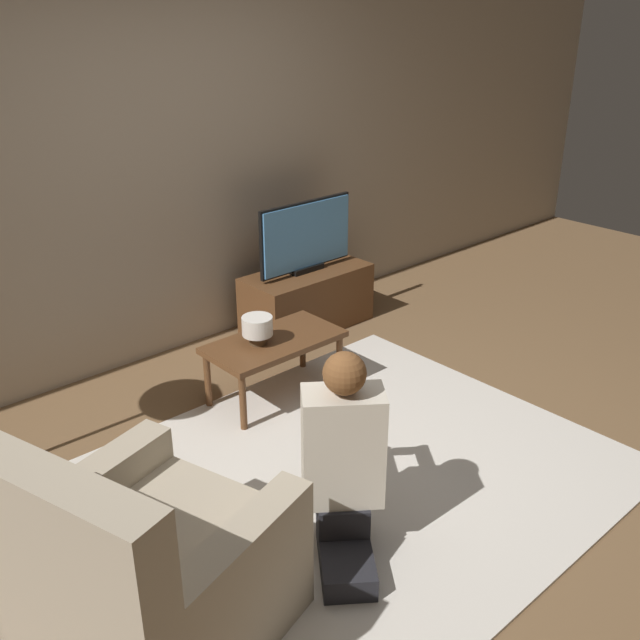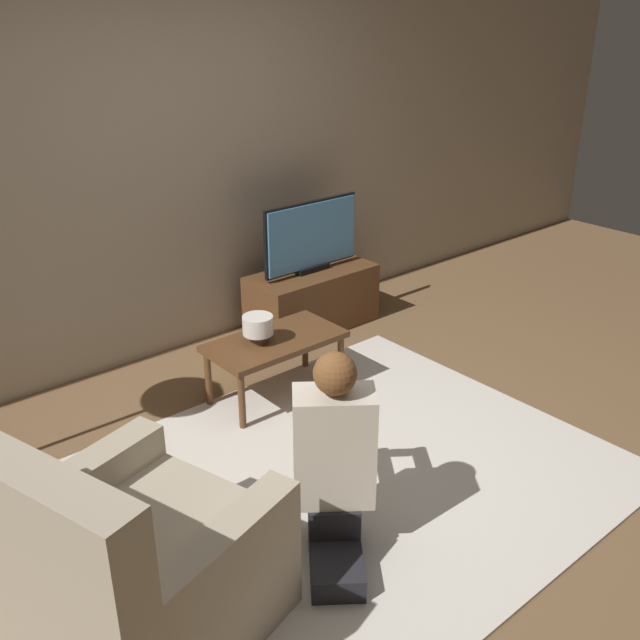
{
  "view_description": "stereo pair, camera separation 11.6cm",
  "coord_description": "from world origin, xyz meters",
  "px_view_note": "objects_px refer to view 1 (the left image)",
  "views": [
    {
      "loc": [
        -2.21,
        -2.11,
        2.22
      ],
      "look_at": [
        0.25,
        0.61,
        0.58
      ],
      "focal_mm": 40.0,
      "sensor_mm": 36.0,
      "label": 1
    },
    {
      "loc": [
        -2.13,
        -2.18,
        2.22
      ],
      "look_at": [
        0.25,
        0.61,
        0.58
      ],
      "focal_mm": 40.0,
      "sensor_mm": 36.0,
      "label": 2
    }
  ],
  "objects_px": {
    "tv": "(306,236)",
    "coffee_table": "(274,346)",
    "person_kneeling": "(343,457)",
    "table_lamp": "(257,328)",
    "armchair": "(145,579)"
  },
  "relations": [
    {
      "from": "armchair",
      "to": "table_lamp",
      "type": "distance_m",
      "value": 1.8
    },
    {
      "from": "armchair",
      "to": "person_kneeling",
      "type": "relative_size",
      "value": 1.12
    },
    {
      "from": "tv",
      "to": "coffee_table",
      "type": "relative_size",
      "value": 0.99
    },
    {
      "from": "person_kneeling",
      "to": "armchair",
      "type": "bearing_deg",
      "value": 30.45
    },
    {
      "from": "tv",
      "to": "coffee_table",
      "type": "distance_m",
      "value": 1.11
    },
    {
      "from": "armchair",
      "to": "person_kneeling",
      "type": "xyz_separation_m",
      "value": [
        0.89,
        -0.11,
        0.17
      ]
    },
    {
      "from": "tv",
      "to": "armchair",
      "type": "distance_m",
      "value": 2.95
    },
    {
      "from": "person_kneeling",
      "to": "table_lamp",
      "type": "bearing_deg",
      "value": -74.57
    },
    {
      "from": "armchair",
      "to": "person_kneeling",
      "type": "distance_m",
      "value": 0.91
    },
    {
      "from": "tv",
      "to": "person_kneeling",
      "type": "xyz_separation_m",
      "value": [
        -1.44,
        -1.88,
        -0.22
      ]
    },
    {
      "from": "coffee_table",
      "to": "table_lamp",
      "type": "relative_size",
      "value": 4.56
    },
    {
      "from": "tv",
      "to": "coffee_table",
      "type": "xyz_separation_m",
      "value": [
        -0.83,
        -0.65,
        -0.36
      ]
    },
    {
      "from": "coffee_table",
      "to": "table_lamp",
      "type": "height_order",
      "value": "table_lamp"
    },
    {
      "from": "coffee_table",
      "to": "person_kneeling",
      "type": "relative_size",
      "value": 0.86
    },
    {
      "from": "tv",
      "to": "coffee_table",
      "type": "bearing_deg",
      "value": -141.68
    }
  ]
}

